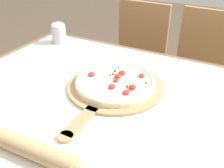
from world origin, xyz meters
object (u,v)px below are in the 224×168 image
pizza (115,82)px  rolling_pin (24,146)px  chair_left (136,57)px  flour_cup (59,32)px  pizza_peel (114,87)px  chair_right (200,70)px

pizza → rolling_pin: size_ratio=0.78×
rolling_pin → chair_left: bearing=96.8°
rolling_pin → flour_cup: bearing=121.9°
flour_cup → rolling_pin: bearing=-58.1°
pizza → pizza_peel: bearing=-91.5°
rolling_pin → chair_left: (-0.14, 1.20, -0.25)m
chair_left → flour_cup: chair_left is taller
chair_left → flour_cup: (-0.31, -0.47, 0.28)m
flour_cup → chair_right: bearing=31.3°
pizza → chair_left: bearing=105.5°
chair_left → chair_right: bearing=3.2°
pizza → chair_right: (0.25, 0.76, -0.24)m
pizza_peel → flour_cup: bearing=149.5°
chair_right → flour_cup: bearing=-143.9°
chair_left → pizza_peel: bearing=-71.7°
pizza → flour_cup: size_ratio=2.73×
pizza → chair_right: chair_right is taller
pizza → chair_right: 0.83m
chair_left → chair_right: same height
pizza_peel → rolling_pin: (-0.07, -0.42, 0.02)m
pizza_peel → chair_right: size_ratio=0.62×
pizza_peel → rolling_pin: 0.43m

